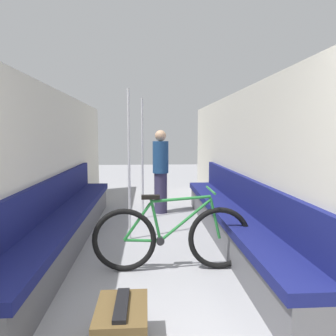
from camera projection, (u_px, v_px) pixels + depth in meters
wall_left at (40, 168)px, 4.15m from camera, size 0.10×9.29×2.16m
wall_right at (255, 167)px, 4.33m from camera, size 0.10×9.29×2.16m
bench_seat_row_left at (66, 223)px, 4.41m from camera, size 0.48×4.87×0.92m
bench_seat_row_right at (231, 221)px, 4.56m from camera, size 0.48×4.87×0.92m
bicycle at (172, 237)px, 3.61m from camera, size 1.76×0.46×0.91m
grab_pole_near at (129, 167)px, 4.62m from camera, size 0.08×0.08×2.14m
grab_pole_far at (142, 161)px, 5.82m from camera, size 0.08×0.08×2.14m
passenger_standing at (161, 171)px, 6.23m from camera, size 0.30×0.30×1.58m
luggage_bag at (122, 327)px, 2.30m from camera, size 0.36×0.52×0.34m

